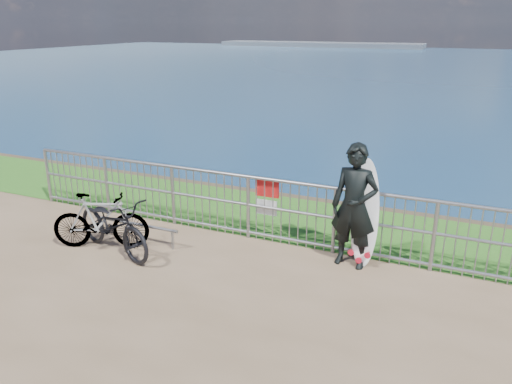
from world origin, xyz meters
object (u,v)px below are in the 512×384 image
at_px(surfer, 354,206).
at_px(bicycle_far, 101,221).
at_px(surfboard, 364,217).
at_px(bicycle_near, 113,225).

relative_size(surfer, bicycle_far, 1.21).
height_order(surfboard, bicycle_near, surfboard).
distance_m(bicycle_near, bicycle_far, 0.32).
bearing_deg(bicycle_far, surfer, -98.44).
height_order(surfer, bicycle_near, surfer).
distance_m(surfer, bicycle_near, 3.78).
xyz_separation_m(surfer, surfboard, (0.14, 0.12, -0.19)).
bearing_deg(bicycle_far, surfboard, -97.36).
bearing_deg(surfboard, bicycle_far, -163.80).
xyz_separation_m(surfer, bicycle_far, (-3.89, -1.05, -0.48)).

